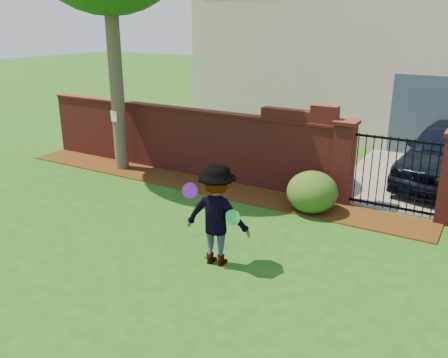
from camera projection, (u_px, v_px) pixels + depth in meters
The scene contains 13 objects.
ground at pixel (144, 247), 8.62m from camera, with size 80.00×80.00×0.01m, color #1E4F13.
mulch_bed at pixel (201, 185), 11.79m from camera, with size 11.10×1.08×0.03m, color #391F0A.
brick_wall at pixel (181, 139), 12.54m from camera, with size 8.70×0.31×2.16m.
pillar_left at pixel (343, 162), 10.40m from camera, with size 0.50×0.50×1.88m.
iron_gate at pixel (394, 174), 9.91m from camera, with size 1.78×0.03×1.60m.
driveway at pixel (421, 165), 13.43m from camera, with size 3.20×8.00×0.01m, color slate.
house at pixel (378, 42), 16.88m from camera, with size 12.40×6.40×6.30m.
car at pixel (446, 155), 11.57m from camera, with size 1.83×4.54×1.55m, color black.
paper_notice at pixel (114, 116), 12.48m from camera, with size 0.20×0.01×0.28m, color white.
shrub_left at pixel (312, 192), 10.05m from camera, with size 1.09×1.09×0.89m, color #1F4B16.
man at pixel (216, 216), 7.76m from camera, with size 1.13×0.65×1.74m, color gray.
frisbee_purple at pixel (190, 190), 7.61m from camera, with size 0.26×0.26×0.02m, color purple.
frisbee_green at pixel (233, 217), 7.44m from camera, with size 0.25×0.25×0.02m, color #1BCC51.
Camera 1 is at (5.22, -5.92, 3.95)m, focal length 37.81 mm.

